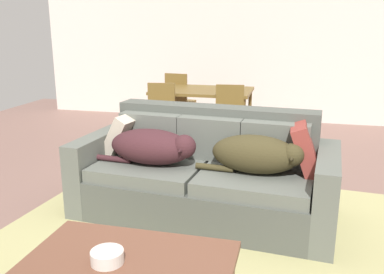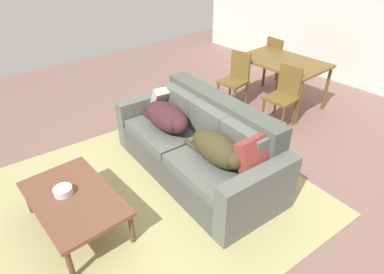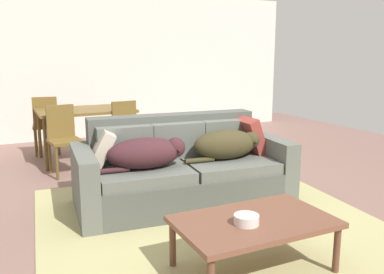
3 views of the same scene
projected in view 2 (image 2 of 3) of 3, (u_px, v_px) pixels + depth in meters
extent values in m
plane|color=#7F5E54|center=(207.00, 174.00, 4.09)|extent=(10.00, 10.00, 0.00)
cube|color=silver|center=(381.00, 14.00, 5.58)|extent=(8.00, 0.12, 2.70)
cube|color=tan|center=(151.00, 196.00, 3.73)|extent=(3.39, 3.58, 0.01)
cube|color=#494D46|center=(196.00, 161.00, 4.02)|extent=(1.95, 1.14, 0.36)
cube|color=#5A5E56|center=(174.00, 128.00, 4.21)|extent=(0.99, 1.02, 0.11)
cube|color=#5A5E56|center=(221.00, 164.00, 3.57)|extent=(0.99, 1.02, 0.11)
cube|color=#494D46|center=(221.00, 115.00, 3.92)|extent=(1.88, 0.40, 0.45)
cube|color=#5A5E56|center=(180.00, 104.00, 4.25)|extent=(0.59, 0.21, 0.38)
cube|color=#5A5E56|center=(208.00, 122.00, 3.85)|extent=(0.59, 0.21, 0.38)
cube|color=#5A5E56|center=(243.00, 144.00, 3.45)|extent=(0.59, 0.21, 0.38)
cube|color=#5A5E56|center=(152.00, 117.00, 4.63)|extent=(0.26, 0.99, 0.67)
cube|color=#5A5E56|center=(257.00, 198.00, 3.23)|extent=(0.26, 0.99, 0.67)
ellipsoid|color=#3C1E22|center=(167.00, 117.00, 4.03)|extent=(0.77, 0.45, 0.30)
sphere|color=#3C1E22|center=(180.00, 125.00, 3.79)|extent=(0.20, 0.20, 0.20)
cone|color=black|center=(173.00, 128.00, 3.75)|extent=(0.10, 0.12, 0.09)
cylinder|color=#3C1E22|center=(148.00, 117.00, 4.29)|extent=(0.34, 0.08, 0.05)
ellipsoid|color=#3B341D|center=(217.00, 148.00, 3.44)|extent=(0.74, 0.40, 0.32)
sphere|color=#3B341D|center=(235.00, 160.00, 3.20)|extent=(0.18, 0.18, 0.18)
cone|color=#2C2715|center=(229.00, 164.00, 3.17)|extent=(0.09, 0.11, 0.08)
cylinder|color=#3B341D|center=(194.00, 147.00, 3.69)|extent=(0.32, 0.08, 0.05)
cube|color=#BCB09A|center=(166.00, 99.00, 4.40)|extent=(0.35, 0.43, 0.40)
cube|color=brown|center=(256.00, 157.00, 3.25)|extent=(0.26, 0.42, 0.44)
cube|color=brown|center=(73.00, 198.00, 3.16)|extent=(1.14, 0.70, 0.04)
cylinder|color=brown|center=(28.00, 200.00, 3.43)|extent=(0.05, 0.05, 0.36)
cylinder|color=brown|center=(70.00, 265.00, 2.77)|extent=(0.05, 0.05, 0.36)
cylinder|color=brown|center=(83.00, 176.00, 3.77)|extent=(0.05, 0.05, 0.36)
cylinder|color=brown|center=(132.00, 229.00, 3.10)|extent=(0.05, 0.05, 0.36)
cylinder|color=silver|center=(63.00, 191.00, 3.17)|extent=(0.18, 0.18, 0.07)
cube|color=brown|center=(283.00, 61.00, 5.35)|extent=(1.37, 0.89, 0.04)
cylinder|color=brown|center=(236.00, 78.00, 5.75)|extent=(0.05, 0.05, 0.73)
cylinder|color=brown|center=(298.00, 103.00, 4.93)|extent=(0.05, 0.05, 0.73)
cylinder|color=brown|center=(265.00, 68.00, 6.18)|extent=(0.05, 0.05, 0.73)
cylinder|color=brown|center=(326.00, 89.00, 5.37)|extent=(0.05, 0.05, 0.73)
cube|color=brown|center=(233.00, 82.00, 5.39)|extent=(0.45, 0.45, 0.04)
cube|color=brown|center=(241.00, 65.00, 5.37)|extent=(0.36, 0.08, 0.44)
cylinder|color=brown|center=(218.00, 95.00, 5.50)|extent=(0.04, 0.04, 0.43)
cylinder|color=brown|center=(234.00, 101.00, 5.31)|extent=(0.04, 0.04, 0.43)
cylinder|color=brown|center=(230.00, 89.00, 5.72)|extent=(0.04, 0.04, 0.43)
cylinder|color=brown|center=(246.00, 95.00, 5.52)|extent=(0.04, 0.04, 0.43)
cube|color=brown|center=(281.00, 99.00, 4.86)|extent=(0.43, 0.43, 0.04)
cube|color=brown|center=(290.00, 80.00, 4.84)|extent=(0.36, 0.06, 0.44)
cylinder|color=brown|center=(263.00, 113.00, 4.99)|extent=(0.04, 0.04, 0.43)
cylinder|color=brown|center=(282.00, 120.00, 4.78)|extent=(0.04, 0.04, 0.43)
cylinder|color=brown|center=(275.00, 105.00, 5.19)|extent=(0.04, 0.04, 0.43)
cylinder|color=brown|center=(294.00, 113.00, 4.99)|extent=(0.04, 0.04, 0.43)
cube|color=brown|center=(279.00, 62.00, 6.19)|extent=(0.44, 0.44, 0.04)
cube|color=brown|center=(274.00, 51.00, 5.97)|extent=(0.36, 0.08, 0.46)
cylinder|color=brown|center=(290.00, 75.00, 6.28)|extent=(0.04, 0.04, 0.43)
cylinder|color=brown|center=(277.00, 70.00, 6.51)|extent=(0.04, 0.04, 0.43)
cylinder|color=brown|center=(278.00, 79.00, 6.11)|extent=(0.04, 0.04, 0.43)
cylinder|color=brown|center=(265.00, 73.00, 6.35)|extent=(0.04, 0.04, 0.43)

